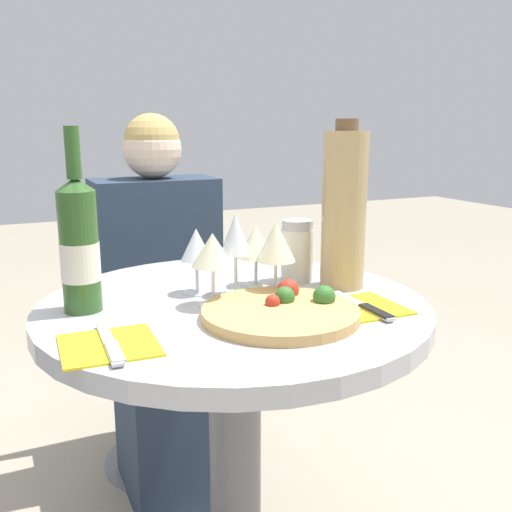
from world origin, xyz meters
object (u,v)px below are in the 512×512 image
object	(u,v)px
chair_behind_diner	(154,333)
tall_carafe	(344,209)
dining_table	(235,406)
wine_bottle	(79,245)
seated_diner	(166,326)
pizza_large	(283,311)

from	to	relation	value
chair_behind_diner	tall_carafe	world-z (taller)	tall_carafe
dining_table	wine_bottle	xyz separation A→B (m)	(-0.28, 0.07, 0.36)
wine_bottle	seated_diner	bearing A→B (deg)	60.52
chair_behind_diner	pizza_large	distance (m)	0.96
dining_table	seated_diner	size ratio (longest dim) A/B	0.68
pizza_large	tall_carafe	distance (m)	0.29
seated_diner	pizza_large	size ratio (longest dim) A/B	3.97
wine_bottle	pizza_large	bearing A→B (deg)	-31.17
seated_diner	pizza_large	xyz separation A→B (m)	(0.01, -0.74, 0.27)
seated_diner	tall_carafe	size ratio (longest dim) A/B	3.21
chair_behind_diner	seated_diner	world-z (taller)	seated_diner
pizza_large	seated_diner	bearing A→B (deg)	91.10
chair_behind_diner	wine_bottle	bearing A→B (deg)	66.06
dining_table	seated_diner	distance (m)	0.62
chair_behind_diner	pizza_large	world-z (taller)	chair_behind_diner
chair_behind_diner	seated_diner	xyz separation A→B (m)	(-0.00, -0.15, 0.07)
dining_table	pizza_large	world-z (taller)	pizza_large
seated_diner	pizza_large	world-z (taller)	seated_diner
dining_table	pizza_large	size ratio (longest dim) A/B	2.69
tall_carafe	wine_bottle	bearing A→B (deg)	172.95
seated_diner	wine_bottle	size ratio (longest dim) A/B	3.34
dining_table	pizza_large	distance (m)	0.28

